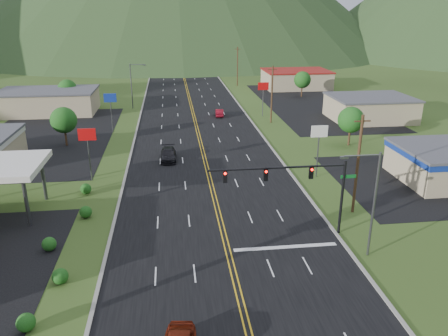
{
  "coord_description": "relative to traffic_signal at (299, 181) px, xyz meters",
  "views": [
    {
      "loc": [
        -4.29,
        -19.97,
        19.34
      ],
      "look_at": [
        0.68,
        20.19,
        4.5
      ],
      "focal_mm": 35.0,
      "sensor_mm": 36.0,
      "label": 1
    }
  ],
  "objects": [
    {
      "name": "building_east_far",
      "position": [
        21.52,
        76.0,
        -3.07
      ],
      "size": [
        16.4,
        12.4,
        4.5
      ],
      "color": "tan",
      "rests_on": "ground"
    },
    {
      "name": "car_red_far",
      "position": [
        -1.63,
        46.97,
        -4.65
      ],
      "size": [
        1.76,
        4.22,
        1.36
      ],
      "primitive_type": "imported",
      "rotation": [
        0.0,
        0.0,
        3.06
      ],
      "color": "maroon",
      "rests_on": "ground"
    },
    {
      "name": "traffic_signal",
      "position": [
        0.0,
        0.0,
        0.0
      ],
      "size": [
        13.1,
        0.43,
        7.0
      ],
      "color": "black",
      "rests_on": "ground"
    },
    {
      "name": "pole_sign_east_a",
      "position": [
        6.52,
        14.0,
        -0.28
      ],
      "size": [
        2.0,
        0.18,
        6.4
      ],
      "color": "#59595E",
      "rests_on": "ground"
    },
    {
      "name": "pole_sign_west_a",
      "position": [
        -20.48,
        16.0,
        -0.28
      ],
      "size": [
        2.0,
        0.18,
        6.4
      ],
      "color": "#59595E",
      "rests_on": "ground"
    },
    {
      "name": "building_east_mid",
      "position": [
        25.52,
        41.0,
        -3.17
      ],
      "size": [
        14.4,
        11.4,
        4.3
      ],
      "color": "tan",
      "rests_on": "ground"
    },
    {
      "name": "building_west_far",
      "position": [
        -34.48,
        54.0,
        -3.07
      ],
      "size": [
        18.4,
        11.4,
        4.5
      ],
      "color": "tan",
      "rests_on": "ground"
    },
    {
      "name": "pole_sign_west_b",
      "position": [
        -20.48,
        38.0,
        -0.28
      ],
      "size": [
        2.0,
        0.18,
        6.4
      ],
      "color": "#59595E",
      "rests_on": "ground"
    },
    {
      "name": "pole_sign_east_b",
      "position": [
        6.52,
        46.0,
        -0.28
      ],
      "size": [
        2.0,
        0.18,
        6.4
      ],
      "color": "#59595E",
      "rests_on": "ground"
    },
    {
      "name": "utility_pole_b",
      "position": [
        7.02,
        41.0,
        -0.2
      ],
      "size": [
        1.6,
        0.28,
        10.0
      ],
      "color": "#382314",
      "rests_on": "ground"
    },
    {
      "name": "utility_pole_d",
      "position": [
        7.02,
        121.0,
        -0.2
      ],
      "size": [
        1.6,
        0.28,
        10.0
      ],
      "color": "#382314",
      "rests_on": "ground"
    },
    {
      "name": "streetlight_east",
      "position": [
        4.7,
        -4.0,
        -0.15
      ],
      "size": [
        3.28,
        0.25,
        9.0
      ],
      "color": "#59595E",
      "rests_on": "ground"
    },
    {
      "name": "tree_east_b",
      "position": [
        19.52,
        64.0,
        -1.44
      ],
      "size": [
        3.84,
        3.84,
        5.82
      ],
      "color": "#382314",
      "rests_on": "ground"
    },
    {
      "name": "utility_pole_a",
      "position": [
        7.02,
        4.0,
        -0.2
      ],
      "size": [
        1.6,
        0.28,
        10.0
      ],
      "color": "#382314",
      "rests_on": "ground"
    },
    {
      "name": "tree_west_b",
      "position": [
        -31.48,
        58.0,
        -1.44
      ],
      "size": [
        3.84,
        3.84,
        5.82
      ],
      "color": "#382314",
      "rests_on": "ground"
    },
    {
      "name": "car_dark_mid",
      "position": [
        -11.36,
        22.47,
        -4.59
      ],
      "size": [
        2.1,
        5.13,
        1.49
      ],
      "primitive_type": "imported",
      "rotation": [
        0.0,
        0.0,
        -0.0
      ],
      "color": "black",
      "rests_on": "ground"
    },
    {
      "name": "tree_east_a",
      "position": [
        15.52,
        26.0,
        -1.44
      ],
      "size": [
        3.84,
        3.84,
        5.82
      ],
      "color": "#382314",
      "rests_on": "ground"
    },
    {
      "name": "utility_pole_c",
      "position": [
        7.02,
        81.0,
        -0.2
      ],
      "size": [
        1.6,
        0.28,
        10.0
      ],
      "color": "#382314",
      "rests_on": "ground"
    },
    {
      "name": "streetlight_west",
      "position": [
        -18.16,
        56.0,
        -0.15
      ],
      "size": [
        3.28,
        0.25,
        9.0
      ],
      "color": "#59595E",
      "rests_on": "ground"
    },
    {
      "name": "tree_west_a",
      "position": [
        -26.48,
        31.0,
        -1.44
      ],
      "size": [
        3.84,
        3.84,
        5.82
      ],
      "color": "#382314",
      "rests_on": "ground"
    }
  ]
}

